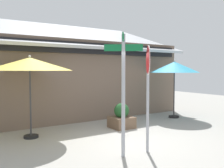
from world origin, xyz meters
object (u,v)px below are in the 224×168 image
at_px(street_sign_post, 123,81).
at_px(patio_umbrella_mustard_left, 30,64).
at_px(sidewalk_planter, 122,118).
at_px(stop_sign, 148,78).
at_px(patio_umbrella_teal_center, 174,67).

xyz_separation_m(street_sign_post, patio_umbrella_mustard_left, (-1.41, 2.87, 0.43)).
bearing_deg(sidewalk_planter, stop_sign, -110.96).
bearing_deg(patio_umbrella_teal_center, stop_sign, -144.50).
bearing_deg(patio_umbrella_teal_center, patio_umbrella_mustard_left, 179.15).
distance_m(patio_umbrella_mustard_left, sidewalk_planter, 3.63).
height_order(street_sign_post, stop_sign, street_sign_post).
xyz_separation_m(stop_sign, patio_umbrella_mustard_left, (-2.12, 2.93, 0.37)).
bearing_deg(patio_umbrella_mustard_left, patio_umbrella_teal_center, -0.85).
xyz_separation_m(patio_umbrella_mustard_left, patio_umbrella_teal_center, (6.10, -0.09, -0.06)).
relative_size(street_sign_post, patio_umbrella_teal_center, 1.17).
relative_size(patio_umbrella_mustard_left, sidewalk_planter, 2.87).
relative_size(street_sign_post, sidewalk_planter, 3.28).
height_order(street_sign_post, sidewalk_planter, street_sign_post).
distance_m(patio_umbrella_mustard_left, patio_umbrella_teal_center, 6.10).
bearing_deg(sidewalk_planter, patio_umbrella_teal_center, 6.42).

